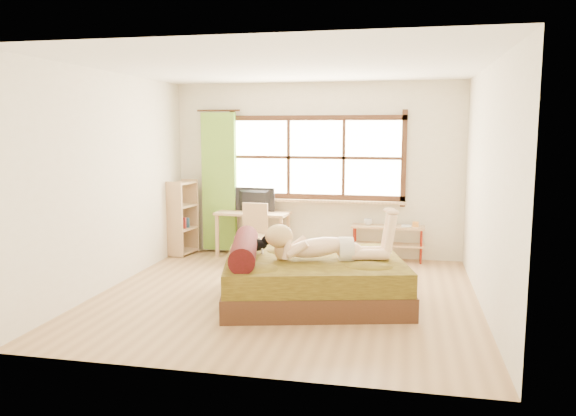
% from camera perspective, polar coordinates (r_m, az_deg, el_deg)
% --- Properties ---
extents(floor, '(4.50, 4.50, 0.00)m').
position_cam_1_polar(floor, '(6.85, -0.20, -8.88)').
color(floor, '#9E754C').
rests_on(floor, ground).
extents(ceiling, '(4.50, 4.50, 0.00)m').
position_cam_1_polar(ceiling, '(6.59, -0.21, 14.19)').
color(ceiling, white).
rests_on(ceiling, wall_back).
extents(wall_back, '(4.50, 0.00, 4.50)m').
position_cam_1_polar(wall_back, '(8.79, 2.86, 3.84)').
color(wall_back, silver).
rests_on(wall_back, floor).
extents(wall_front, '(4.50, 0.00, 4.50)m').
position_cam_1_polar(wall_front, '(4.43, -6.29, -0.40)').
color(wall_front, silver).
rests_on(wall_front, floor).
extents(wall_left, '(0.00, 4.50, 4.50)m').
position_cam_1_polar(wall_left, '(7.39, -17.55, 2.67)').
color(wall_left, silver).
rests_on(wall_left, floor).
extents(wall_right, '(0.00, 4.50, 4.50)m').
position_cam_1_polar(wall_right, '(6.50, 19.59, 1.89)').
color(wall_right, silver).
rests_on(wall_right, floor).
extents(window, '(2.80, 0.16, 1.46)m').
position_cam_1_polar(window, '(8.75, 2.84, 4.87)').
color(window, '#FFEDBF').
rests_on(window, wall_back).
extents(curtain, '(0.55, 0.10, 2.20)m').
position_cam_1_polar(curtain, '(9.06, -7.00, 2.65)').
color(curtain, '#519629').
rests_on(curtain, wall_back).
extents(bed, '(2.38, 2.08, 0.78)m').
position_cam_1_polar(bed, '(6.58, 2.16, -7.09)').
color(bed, '#382110').
rests_on(bed, floor).
extents(woman, '(1.49, 0.74, 0.62)m').
position_cam_1_polar(woman, '(6.39, 3.90, -2.56)').
color(woman, beige).
rests_on(woman, bed).
extents(kitten, '(0.33, 0.19, 0.25)m').
position_cam_1_polar(kitten, '(6.74, -3.30, -3.60)').
color(kitten, black).
rests_on(kitten, bed).
extents(desk, '(1.16, 0.60, 0.71)m').
position_cam_1_polar(desk, '(8.78, -3.59, -1.01)').
color(desk, tan).
rests_on(desk, floor).
extents(monitor, '(0.65, 0.13, 0.37)m').
position_cam_1_polar(monitor, '(8.79, -3.52, 0.84)').
color(monitor, black).
rests_on(monitor, desk).
extents(chair, '(0.42, 0.42, 0.89)m').
position_cam_1_polar(chair, '(8.42, -3.56, -2.23)').
color(chair, tan).
rests_on(chair, floor).
extents(pipe_shelf, '(1.09, 0.28, 0.62)m').
position_cam_1_polar(pipe_shelf, '(8.63, 10.16, -2.73)').
color(pipe_shelf, tan).
rests_on(pipe_shelf, floor).
extents(cup, '(0.12, 0.12, 0.10)m').
position_cam_1_polar(cup, '(8.61, 8.12, -1.41)').
color(cup, gray).
rests_on(cup, pipe_shelf).
extents(book, '(0.15, 0.20, 0.02)m').
position_cam_1_polar(book, '(8.60, 11.44, -1.77)').
color(book, gray).
rests_on(book, pipe_shelf).
extents(bookshelf, '(0.37, 0.55, 1.18)m').
position_cam_1_polar(bookshelf, '(9.07, -10.66, -0.94)').
color(bookshelf, tan).
rests_on(bookshelf, floor).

